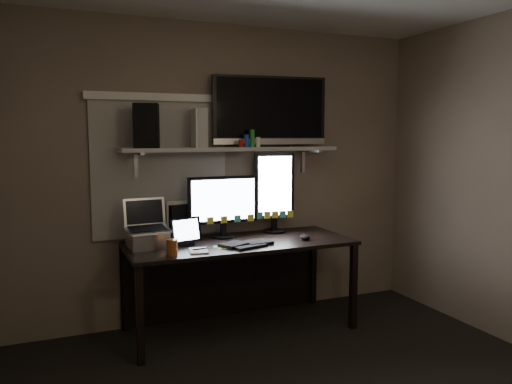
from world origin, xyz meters
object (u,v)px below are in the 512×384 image
monitor_landscape (223,206)px  laptop (147,225)px  speaker (147,126)px  monitor_portrait (274,192)px  tablet (186,232)px  desk (235,259)px  game_console (198,128)px  keyboard (246,244)px  tv (270,112)px  mouse (305,237)px  cup (172,247)px

monitor_landscape → laptop: (-0.65, -0.16, -0.08)m
laptop → speaker: speaker is taller
monitor_portrait → tablet: (-0.85, -0.23, -0.24)m
monitor_portrait → laptop: size_ratio=1.97×
laptop → desk: bearing=1.9°
desk → game_console: size_ratio=5.89×
keyboard → tablet: bearing=143.1°
tablet → tv: size_ratio=0.26×
desk → speaker: bearing=175.8°
mouse → tv: (-0.16, 0.36, 1.02)m
tablet → game_console: bearing=34.2°
desk → laptop: laptop is taller
monitor_landscape → mouse: monitor_landscape is taller
laptop → keyboard: bearing=-19.3°
tv → speaker: tv is taller
mouse → tablet: tablet is taller
monitor_landscape → cup: monitor_landscape is taller
monitor_landscape → desk: bearing=-47.6°
desk → cup: 0.75m
tv → tablet: bearing=-159.1°
speaker → keyboard: bearing=-10.1°
laptop → game_console: game_console is taller
game_console → keyboard: bearing=-45.5°
keyboard → game_console: size_ratio=1.35×
tablet → mouse: bearing=-23.6°
keyboard → tv: size_ratio=0.42×
mouse → game_console: 1.23m
laptop → speaker: bearing=70.4°
mouse → tablet: size_ratio=0.48×
monitor_landscape → laptop: size_ratio=1.67×
desk → tv: 1.28m
monitor_portrait → keyboard: monitor_portrait is taller
tablet → laptop: size_ratio=0.70×
mouse → tablet: bearing=-175.1°
desk → mouse: bearing=-27.0°
monitor_portrait → game_console: game_console is taller
desk → tv: bearing=15.2°
monitor_landscape → monitor_portrait: size_ratio=0.85×
monitor_landscape → tv: size_ratio=0.61×
mouse → monitor_landscape: bearing=164.2°
tablet → tv: (0.80, 0.20, 0.93)m
mouse → keyboard: bearing=-164.8°
keyboard → tablet: size_ratio=1.63×
monitor_landscape → keyboard: bearing=-80.2°
monitor_landscape → keyboard: (0.07, -0.35, -0.25)m
keyboard → speaker: size_ratio=1.23×
desk → tv: (0.36, 0.10, 1.22)m
monitor_landscape → speaker: 0.90m
mouse → tv: 1.10m
laptop → cup: (0.12, -0.29, -0.12)m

